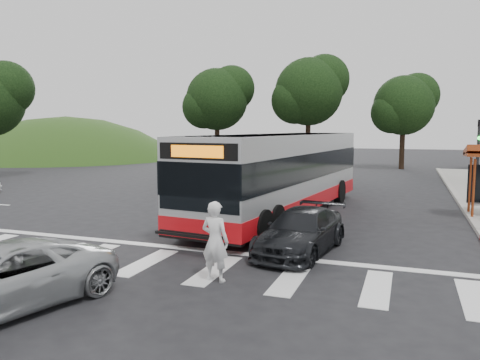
% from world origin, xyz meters
% --- Properties ---
extents(ground, '(140.00, 140.00, 0.00)m').
position_xyz_m(ground, '(0.00, 0.00, 0.00)').
color(ground, black).
rests_on(ground, ground).
extents(curb_east, '(0.30, 40.00, 0.15)m').
position_xyz_m(curb_east, '(9.00, 8.00, 0.07)').
color(curb_east, '#9E9991').
rests_on(curb_east, ground).
extents(hillside_nw, '(44.00, 44.00, 10.00)m').
position_xyz_m(hillside_nw, '(-32.00, 30.00, 0.00)').
color(hillside_nw, '#264416').
rests_on(hillside_nw, ground).
extents(crosswalk_ladder, '(18.00, 2.60, 0.01)m').
position_xyz_m(crosswalk_ladder, '(0.00, -5.00, 0.01)').
color(crosswalk_ladder, silver).
rests_on(crosswalk_ladder, ground).
extents(traffic_signal_ne_short, '(0.18, 0.37, 4.00)m').
position_xyz_m(traffic_signal_ne_short, '(9.60, 8.49, 2.48)').
color(traffic_signal_ne_short, black).
rests_on(traffic_signal_ne_short, ground).
extents(tree_north_a, '(6.60, 6.15, 10.17)m').
position_xyz_m(tree_north_a, '(-1.92, 26.07, 6.92)').
color(tree_north_a, black).
rests_on(tree_north_a, ground).
extents(tree_north_b, '(5.72, 5.33, 8.43)m').
position_xyz_m(tree_north_b, '(6.07, 28.06, 5.66)').
color(tree_north_b, black).
rests_on(tree_north_b, ground).
extents(tree_north_c, '(6.16, 5.74, 9.30)m').
position_xyz_m(tree_north_c, '(-9.92, 24.06, 6.29)').
color(tree_north_c, black).
rests_on(tree_north_c, ground).
extents(transit_bus, '(4.38, 13.25, 3.36)m').
position_xyz_m(transit_bus, '(1.66, 2.92, 1.68)').
color(transit_bus, '#ABADB0').
rests_on(transit_bus, ground).
extents(pedestrian, '(0.75, 0.55, 1.92)m').
position_xyz_m(pedestrian, '(2.34, -5.75, 0.96)').
color(pedestrian, white).
rests_on(pedestrian, ground).
extents(dark_sedan, '(2.30, 4.50, 1.25)m').
position_xyz_m(dark_sedan, '(3.70, -2.54, 0.63)').
color(dark_sedan, black).
rests_on(dark_sedan, ground).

